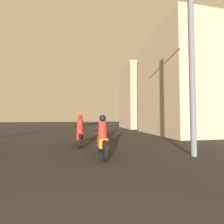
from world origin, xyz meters
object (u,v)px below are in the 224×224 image
building_right_near (177,84)px  utility_pole_near (192,59)px  motorcycle_orange (102,139)px  motorcycle_red (80,133)px  motorcycle_white (104,130)px  building_right_far (142,98)px

building_right_near → utility_pole_near: 8.12m
motorcycle_orange → motorcycle_red: size_ratio=0.93×
motorcycle_white → building_right_far: building_right_far is taller
motorcycle_red → utility_pole_near: 5.72m
motorcycle_red → building_right_near: 9.83m
utility_pole_near → motorcycle_orange: bearing=168.0°
motorcycle_orange → building_right_near: size_ratio=0.22×
motorcycle_white → utility_pole_near: bearing=-72.2°
motorcycle_red → building_right_far: bearing=64.9°
motorcycle_red → building_right_near: bearing=35.1°
motorcycle_white → utility_pole_near: size_ratio=0.31×
building_right_near → building_right_far: building_right_near is taller
building_right_far → utility_pole_near: building_right_far is taller
motorcycle_white → building_right_far: size_ratio=0.24×
motorcycle_red → motorcycle_white: size_ratio=1.01×
motorcycle_orange → motorcycle_red: 2.38m
motorcycle_orange → utility_pole_near: size_ratio=0.29×
motorcycle_white → building_right_near: building_right_near is taller
motorcycle_white → motorcycle_orange: bearing=-106.3°
motorcycle_white → building_right_far: bearing=47.6°
motorcycle_red → utility_pole_near: utility_pole_near is taller
building_right_near → utility_pole_near: size_ratio=1.29×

